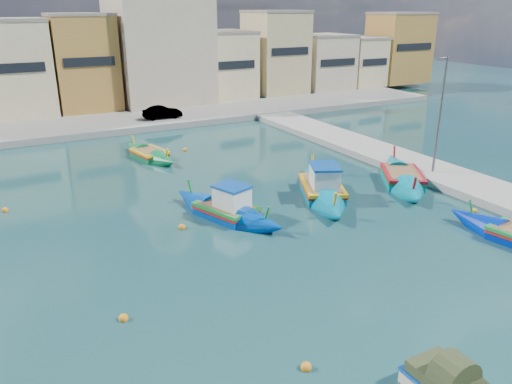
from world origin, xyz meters
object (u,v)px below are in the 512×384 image
object	(u,v)px
quay_street_lamp	(439,115)
luzzu_turquoise_cabin	(322,190)
luzzu_blue_cabin	(227,211)
luzzu_cyan_mid	(402,179)
luzzu_green	(150,155)
church_block	(158,31)

from	to	relation	value
quay_street_lamp	luzzu_turquoise_cabin	world-z (taller)	quay_street_lamp
luzzu_blue_cabin	quay_street_lamp	bearing A→B (deg)	-2.35
luzzu_cyan_mid	luzzu_green	size ratio (longest dim) A/B	1.22
luzzu_turquoise_cabin	church_block	bearing A→B (deg)	88.35
luzzu_blue_cabin	luzzu_turquoise_cabin	bearing A→B (deg)	1.83
quay_street_lamp	church_block	bearing A→B (deg)	102.35
luzzu_turquoise_cabin	luzzu_cyan_mid	distance (m)	5.99
luzzu_blue_cabin	luzzu_cyan_mid	bearing A→B (deg)	-1.82
luzzu_cyan_mid	quay_street_lamp	bearing A→B (deg)	-5.08
luzzu_turquoise_cabin	luzzu_blue_cabin	distance (m)	6.55
luzzu_cyan_mid	luzzu_green	bearing A→B (deg)	133.50
luzzu_turquoise_cabin	luzzu_cyan_mid	size ratio (longest dim) A/B	1.10
quay_street_lamp	luzzu_blue_cabin	bearing A→B (deg)	177.65
luzzu_turquoise_cabin	luzzu_green	bearing A→B (deg)	117.99
luzzu_cyan_mid	luzzu_green	xyz separation A→B (m)	(-12.80, 13.48, -0.05)
quay_street_lamp	luzzu_blue_cabin	distance (m)	15.48
quay_street_lamp	luzzu_turquoise_cabin	size ratio (longest dim) A/B	0.79
luzzu_turquoise_cabin	luzzu_green	world-z (taller)	luzzu_turquoise_cabin
luzzu_blue_cabin	luzzu_green	size ratio (longest dim) A/B	1.14
luzzu_turquoise_cabin	quay_street_lamp	bearing A→B (deg)	-5.60
luzzu_blue_cabin	luzzu_cyan_mid	world-z (taller)	luzzu_blue_cabin
church_block	luzzu_cyan_mid	size ratio (longest dim) A/B	2.08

